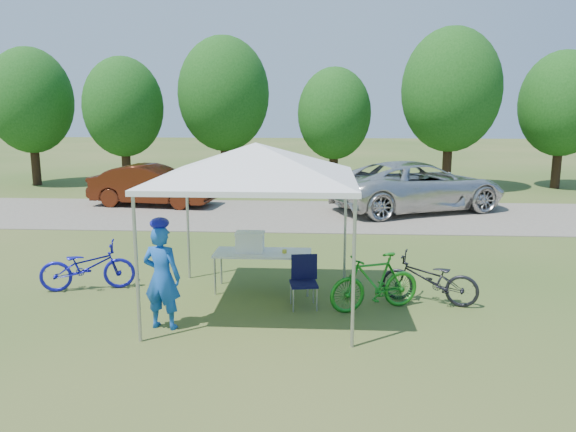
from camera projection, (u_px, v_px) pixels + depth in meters
name	position (u px, v px, depth m)	size (l,w,h in m)	color
ground	(257.00, 307.00, 9.37)	(100.00, 100.00, 0.00)	#2D5119
gravel_strip	(287.00, 215.00, 17.20)	(24.00, 5.00, 0.02)	gray
canopy	(256.00, 147.00, 8.86)	(4.53, 4.53, 3.00)	#A5A5AA
treeline	(290.00, 100.00, 22.46)	(24.89, 4.28, 6.30)	#382314
folding_table	(263.00, 254.00, 10.10)	(1.74, 0.72, 0.71)	white
folding_chair	(304.00, 277.00, 9.34)	(0.50, 0.52, 0.86)	black
cooler	(250.00, 242.00, 10.07)	(0.51, 0.34, 0.37)	white
ice_cream_cup	(284.00, 251.00, 10.01)	(0.08, 0.08, 0.06)	gold
cyclist	(162.00, 277.00, 8.34)	(0.58, 0.38, 1.58)	blue
bike_blue	(87.00, 266.00, 10.16)	(0.58, 1.66, 0.87)	#1312A1
bike_green	(375.00, 282.00, 9.14)	(0.45, 1.58, 0.95)	#1B791B
bike_dark	(429.00, 279.00, 9.45)	(0.57, 1.62, 0.85)	black
minivan	(417.00, 186.00, 17.74)	(2.60, 5.63, 1.56)	silver
sedan	(153.00, 185.00, 18.67)	(1.43, 4.11, 1.35)	#4A1B0C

